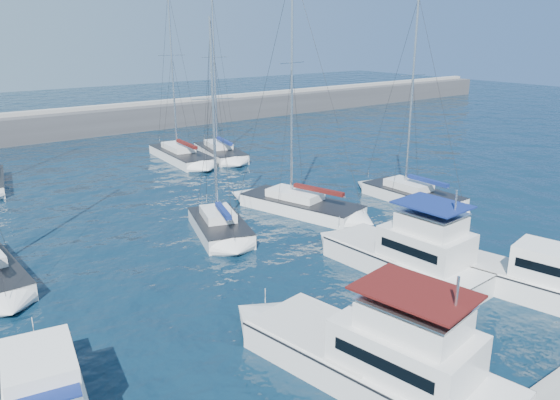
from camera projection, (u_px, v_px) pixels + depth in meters
ground at (363, 289)px, 28.05m from camera, size 220.00×220.00×0.00m
breakwater at (61, 128)px, 67.30m from camera, size 160.00×6.00×4.45m
motor_yacht_port_outer at (44, 393)px, 18.55m from camera, size 3.64×6.84×3.20m
motor_yacht_port_inner at (385, 360)px, 20.06m from camera, size 5.37×10.93×4.69m
motor_yacht_stbd_inner at (414, 256)px, 29.26m from camera, size 4.12×9.45×4.69m
motor_yacht_stbd_outer at (534, 279)px, 26.95m from camera, size 3.82×6.74×3.20m
sailboat_mid_c at (220, 226)px, 35.38m from camera, size 4.82×7.22×13.82m
sailboat_mid_d at (301, 205)px, 39.64m from camera, size 5.50×9.61×16.99m
sailboat_mid_e at (412, 195)px, 42.03m from camera, size 3.08×7.96×15.28m
sailboat_back_b at (181, 155)px, 55.29m from camera, size 3.90×10.12×16.58m
sailboat_back_c at (220, 152)px, 56.63m from camera, size 4.67×8.91×16.16m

